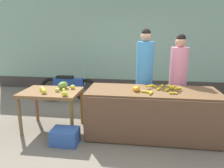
% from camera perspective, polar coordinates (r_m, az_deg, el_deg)
% --- Properties ---
extents(ground_plane, '(24.00, 24.00, 0.00)m').
position_cam_1_polar(ground_plane, '(3.91, 4.38, -13.47)').
color(ground_plane, '#756B5B').
extents(market_wall_back, '(9.11, 0.23, 3.17)m').
position_cam_1_polar(market_wall_back, '(6.37, 6.19, 11.89)').
color(market_wall_back, '#8CB299').
rests_on(market_wall_back, ground).
extents(fruit_stall_counter, '(2.25, 0.84, 0.84)m').
position_cam_1_polar(fruit_stall_counter, '(3.72, 10.88, -8.03)').
color(fruit_stall_counter, brown).
rests_on(fruit_stall_counter, ground).
extents(side_table_wooden, '(1.07, 0.72, 0.76)m').
position_cam_1_polar(side_table_wooden, '(3.98, -16.58, -3.21)').
color(side_table_wooden, brown).
rests_on(side_table_wooden, ground).
extents(banana_bunch_pile, '(0.69, 0.63, 0.07)m').
position_cam_1_polar(banana_bunch_pile, '(3.63, 14.00, -1.27)').
color(banana_bunch_pile, yellow).
rests_on(banana_bunch_pile, fruit_stall_counter).
extents(orange_pile, '(0.12, 0.16, 0.09)m').
position_cam_1_polar(orange_pile, '(3.48, 6.79, -1.37)').
color(orange_pile, orange).
rests_on(orange_pile, fruit_stall_counter).
extents(mango_papaya_pile, '(0.65, 0.61, 0.14)m').
position_cam_1_polar(mango_papaya_pile, '(3.92, -14.52, -0.99)').
color(mango_papaya_pile, '#D3D742').
rests_on(mango_papaya_pile, side_table_wooden).
extents(vendor_woman_blue_shirt, '(0.34, 0.34, 1.89)m').
position_cam_1_polar(vendor_woman_blue_shirt, '(4.20, 9.03, 2.26)').
color(vendor_woman_blue_shirt, '#33333D').
rests_on(vendor_woman_blue_shirt, ground).
extents(vendor_woman_pink_shirt, '(0.34, 0.34, 1.79)m').
position_cam_1_polar(vendor_woman_pink_shirt, '(4.29, 17.88, 1.26)').
color(vendor_woman_pink_shirt, '#33333D').
rests_on(vendor_woman_pink_shirt, ground).
extents(parked_motorcycle, '(1.60, 0.18, 0.88)m').
position_cam_1_polar(parked_motorcycle, '(5.50, -11.92, -0.92)').
color(parked_motorcycle, black).
rests_on(parked_motorcycle, ground).
extents(produce_crate, '(0.44, 0.32, 0.26)m').
position_cam_1_polar(produce_crate, '(3.60, -12.95, -14.05)').
color(produce_crate, '#3359A5').
rests_on(produce_crate, ground).
extents(produce_sack, '(0.36, 0.41, 0.53)m').
position_cam_1_polar(produce_sack, '(4.56, -3.25, -5.63)').
color(produce_sack, maroon).
rests_on(produce_sack, ground).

